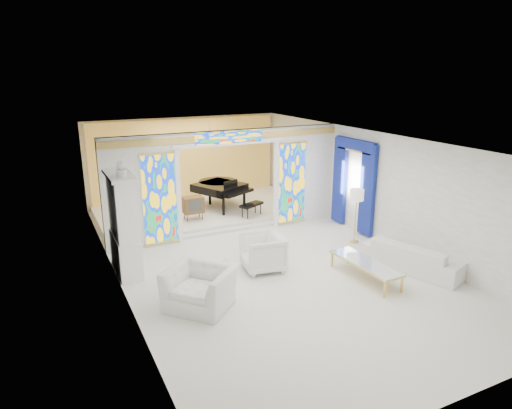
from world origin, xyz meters
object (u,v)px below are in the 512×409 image
china_cabinet (124,225)px  tv_console (193,205)px  armchair_left (200,288)px  armchair_right (263,253)px  sofa (414,256)px  coffee_table (365,263)px  grand_piano (220,187)px

china_cabinet → tv_console: (2.51, 2.55, -0.53)m
armchair_left → tv_console: size_ratio=1.79×
armchair_right → sofa: size_ratio=0.40×
coffee_table → grand_piano: 6.35m
armchair_left → grand_piano: 6.43m
armchair_right → armchair_left: bearing=-52.2°
coffee_table → grand_piano: bearing=99.4°
armchair_right → coffee_table: size_ratio=0.50×
china_cabinet → armchair_right: (2.93, -1.32, -0.74)m
armchair_left → coffee_table: (3.79, -0.46, -0.02)m
coffee_table → grand_piano: grand_piano is taller
armchair_right → china_cabinet: bearing=-104.6°
coffee_table → tv_console: bearing=113.1°
armchair_left → armchair_right: bearing=75.1°
armchair_left → armchair_right: size_ratio=1.33×
tv_console → sofa: bearing=-54.7°
grand_piano → tv_console: (-1.25, -0.89, -0.22)m
armchair_left → sofa: size_ratio=0.54×
armchair_left → sofa: (5.17, -0.54, -0.07)m
armchair_left → china_cabinet: bearing=159.9°
china_cabinet → sofa: 6.86m
armchair_right → sofa: (3.23, -1.57, -0.09)m
armchair_left → armchair_right: 2.19m
tv_console → armchair_left: bearing=-105.8°
armchair_left → tv_console: tv_console is taller
china_cabinet → sofa: (6.17, -2.89, -0.83)m
grand_piano → coffee_table: bearing=-105.5°
grand_piano → china_cabinet: bearing=-162.4°
armchair_right → tv_console: bearing=-164.1°
armchair_left → sofa: armchair_left is taller
armchair_right → grand_piano: grand_piano is taller
sofa → coffee_table: sofa is taller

